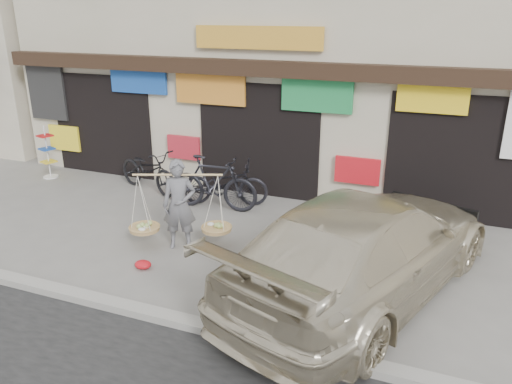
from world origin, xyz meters
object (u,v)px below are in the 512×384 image
at_px(bike_2, 225,183).
at_px(suv, 366,246).
at_px(bike_1, 213,183).
at_px(bike_0, 148,170).
at_px(display_rack, 48,157).
at_px(street_vendor, 179,208).

relative_size(bike_2, suv, 0.33).
xyz_separation_m(bike_1, bike_2, (0.11, 0.36, -0.10)).
height_order(bike_0, bike_2, bike_0).
bearing_deg(suv, bike_0, -6.92).
xyz_separation_m(bike_0, bike_1, (2.04, -0.50, 0.08)).
bearing_deg(display_rack, suv, -17.26).
distance_m(bike_2, display_rack, 5.24).
xyz_separation_m(street_vendor, bike_2, (-0.16, 2.33, -0.27)).
distance_m(bike_0, suv, 6.49).
bearing_deg(suv, bike_1, -12.65).
height_order(bike_2, display_rack, display_rack).
xyz_separation_m(bike_1, suv, (3.79, -2.34, 0.20)).
bearing_deg(bike_0, street_vendor, -117.35).
bearing_deg(bike_0, suv, -96.41).
height_order(bike_1, display_rack, display_rack).
bearing_deg(suv, street_vendor, 13.03).
distance_m(bike_0, bike_2, 2.16).
distance_m(bike_1, bike_2, 0.39).
bearing_deg(bike_1, suv, -125.81).
relative_size(bike_1, suv, 0.34).
distance_m(suv, display_rack, 9.34).
relative_size(bike_0, bike_2, 1.03).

